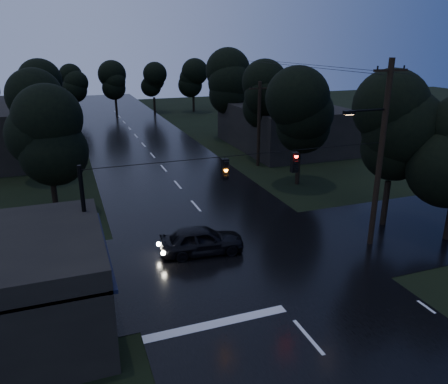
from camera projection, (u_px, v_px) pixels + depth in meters
main_road at (164, 169)px, 38.91m from camera, size 12.00×120.00×0.02m
cross_street at (240, 257)px, 22.94m from camera, size 60.00×9.00×0.02m
building_far_right at (284, 126)px, 46.30m from camera, size 10.00×14.00×4.40m
utility_pole_main at (379, 152)px, 22.75m from camera, size 3.50×0.30×10.00m
utility_pole_far at (259, 123)px, 38.57m from camera, size 2.00×0.30×7.50m
anchor_pole_left at (87, 233)px, 18.63m from camera, size 0.18×0.18×6.00m
span_signals at (260, 165)px, 20.51m from camera, size 15.00×0.37×1.12m
tree_corner_near at (395, 128)px, 25.13m from camera, size 4.48×4.48×9.44m
tree_left_a at (46, 135)px, 27.16m from camera, size 3.92×3.92×8.26m
tree_left_b at (39, 111)px, 33.94m from camera, size 4.20×4.20×8.85m
tree_left_c at (35, 93)px, 42.49m from camera, size 4.48×4.48×9.44m
tree_right_a at (301, 113)px, 32.91m from camera, size 4.20×4.20×8.85m
tree_right_b at (263, 96)px, 40.07m from camera, size 4.48×4.48×9.44m
tree_right_c at (231, 82)px, 49.02m from camera, size 4.76×4.76×10.03m
car at (202, 240)px, 23.16m from camera, size 4.62×2.25×1.52m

